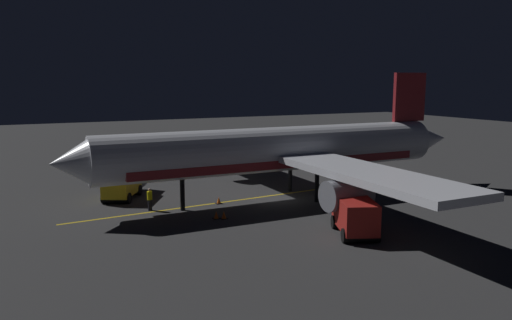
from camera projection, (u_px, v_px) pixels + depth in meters
name	position (u px, v px, depth m)	size (l,w,h in m)	color
ground_plane	(277.00, 200.00, 41.58)	(180.00, 180.00, 0.20)	#323233
apron_guide_stripe	(229.00, 201.00, 40.78)	(0.24, 26.82, 0.01)	gold
airliner	(284.00, 151.00, 41.18)	(36.71, 36.56, 10.64)	silver
baggage_truck	(124.00, 184.00, 42.08)	(6.42, 4.81, 2.22)	gold
catering_truck	(352.00, 214.00, 32.33)	(6.41, 4.28, 2.39)	maroon
ground_crew_worker	(150.00, 199.00, 37.81)	(0.40, 0.40, 1.74)	black
traffic_cone_near_left	(224.00, 215.00, 35.64)	(0.50, 0.50, 0.55)	#EA590F
traffic_cone_near_right	(219.00, 201.00, 40.04)	(0.50, 0.50, 0.55)	#EA590F
traffic_cone_under_wing	(216.00, 215.00, 35.65)	(0.50, 0.50, 0.55)	#EA590F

